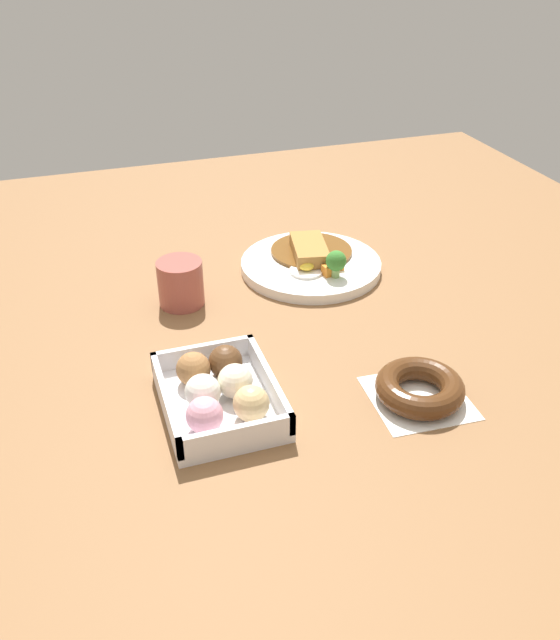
{
  "coord_description": "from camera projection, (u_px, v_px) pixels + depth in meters",
  "views": [
    {
      "loc": [
        -0.85,
        0.29,
        0.57
      ],
      "look_at": [
        -0.04,
        0.03,
        0.03
      ],
      "focal_mm": 37.7,
      "sensor_mm": 36.0,
      "label": 1
    }
  ],
  "objects": [
    {
      "name": "ground_plane",
      "position": [
        288.0,
        320.0,
        1.06
      ],
      "size": [
        1.6,
        1.6,
        0.0
      ],
      "primitive_type": "plane",
      "color": "brown"
    },
    {
      "name": "curry_plate",
      "position": [
        312.0,
        262.0,
        1.2
      ],
      "size": [
        0.25,
        0.25,
        0.07
      ],
      "color": "white",
      "rests_on": "ground_plane"
    },
    {
      "name": "donut_box",
      "position": [
        219.0,
        392.0,
        0.87
      ],
      "size": [
        0.19,
        0.15,
        0.06
      ],
      "color": "white",
      "rests_on": "ground_plane"
    },
    {
      "name": "chocolate_ring_donut",
      "position": [
        420.0,
        388.0,
        0.89
      ],
      "size": [
        0.13,
        0.13,
        0.03
      ],
      "color": "white",
      "rests_on": "ground_plane"
    },
    {
      "name": "coffee_mug",
      "position": [
        181.0,
        283.0,
        1.09
      ],
      "size": [
        0.07,
        0.07,
        0.08
      ],
      "primitive_type": "cylinder",
      "color": "#9E4C42",
      "rests_on": "ground_plane"
    }
  ]
}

